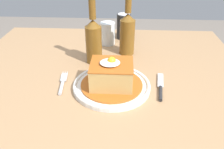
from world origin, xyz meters
TOP-DOWN VIEW (x-y plane):
  - dining_table at (0.00, 0.00)m, footprint 1.10×1.04m
  - main_plate at (0.03, -0.05)m, footprint 0.26×0.26m
  - sandwich_meal at (0.03, -0.05)m, footprint 0.21×0.21m
  - fork at (-0.14, -0.04)m, footprint 0.03×0.14m
  - knife at (0.20, -0.06)m, footprint 0.04×0.17m
  - soda_can at (0.07, 0.40)m, footprint 0.07×0.07m
  - beer_bottle_amber at (0.08, 0.22)m, footprint 0.06×0.06m
  - beer_bottle_amber_far at (-0.05, 0.14)m, footprint 0.06×0.06m
  - drinking_glass at (-0.01, 0.32)m, footprint 0.07×0.07m

SIDE VIEW (x-z plane):
  - dining_table at x=0.00m, z-range 0.26..0.98m
  - fork at x=-0.14m, z-range 0.72..0.74m
  - knife at x=0.20m, z-range 0.72..0.74m
  - main_plate at x=0.03m, z-range 0.72..0.74m
  - drinking_glass at x=-0.01m, z-range 0.72..0.82m
  - sandwich_meal at x=0.03m, z-range 0.72..0.83m
  - soda_can at x=0.07m, z-range 0.72..0.85m
  - beer_bottle_amber at x=0.08m, z-range 0.69..0.96m
  - beer_bottle_amber_far at x=-0.05m, z-range 0.69..0.96m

